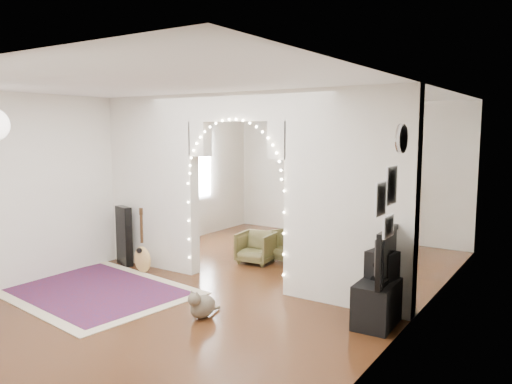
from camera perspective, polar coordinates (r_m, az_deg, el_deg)
The scene contains 23 objects.
floor at distance 7.31m, azimuth -1.99°, elevation -10.29°, with size 7.50×7.50×0.00m, color black.
ceiling at distance 6.98m, azimuth -2.09°, elevation 11.34°, with size 5.00×7.50×0.02m, color white.
wall_back at distance 10.29m, azimuth 10.17°, elevation 2.38°, with size 5.00×0.02×2.70m, color silver.
wall_left at distance 8.70m, azimuth -15.58°, elevation 1.36°, with size 0.02×7.50×2.70m, color silver.
wall_right at distance 5.94m, azimuth 18.02°, elevation -1.34°, with size 0.02×7.50×2.70m, color silver.
divider_wall at distance 7.01m, azimuth -2.04°, elevation 0.89°, with size 5.00×0.20×2.70m.
fairy_lights at distance 6.89m, azimuth -2.68°, elevation 1.82°, with size 1.64×0.04×1.60m, color #FFEABF, non-canonical shape.
window at distance 9.94m, azimuth -7.65°, elevation 3.13°, with size 0.04×1.20×1.40m, color white.
wall_clock at distance 5.31m, azimuth 16.38°, elevation 5.87°, with size 0.31×0.31×0.03m, color white.
picture_frames at distance 4.98m, azimuth 14.78°, elevation -1.08°, with size 0.02×0.50×0.70m, color white, non-canonical shape.
ceiling_fan at distance 8.68m, azimuth 5.69°, elevation 8.52°, with size 1.10×1.10×0.30m, color gold, non-canonical shape.
area_rug at distance 7.28m, azimuth -18.02°, elevation -10.65°, with size 2.59×1.94×0.02m, color maroon.
guitar_case at distance 8.37m, azimuth -14.83°, elevation -4.87°, with size 0.37×0.12×0.96m, color black.
acoustic_guitar at distance 7.88m, azimuth -12.88°, elevation -6.36°, with size 0.36×0.24×0.85m.
tabby_cat at distance 6.00m, azimuth -6.21°, elevation -12.77°, with size 0.25×0.56×0.37m.
floor_speaker at distance 6.00m, azimuth 14.12°, elevation -10.39°, with size 0.35×0.32×0.81m.
media_console at distance 6.05m, azimuth 14.16°, elevation -11.79°, with size 0.40×1.00×0.50m, color black.
tv at distance 5.89m, azimuth 14.33°, elevation -6.63°, with size 1.07×0.14×0.62m, color black.
bookcase at distance 10.03m, azimuth 10.99°, elevation -1.72°, with size 1.28×0.33×1.32m, color beige.
dining_table at distance 10.16m, azimuth 8.60°, elevation -1.44°, with size 1.24×0.87×0.76m.
flower_vase at distance 10.14m, azimuth 8.62°, elevation -0.50°, with size 0.18×0.18×0.19m, color white.
dining_chair_left at distance 8.27m, azimuth 0.01°, elevation -6.35°, with size 0.55×0.57×0.52m, color brown.
dining_chair_right at distance 8.37m, azimuth 3.87°, elevation -6.15°, with size 0.57×0.58×0.53m, color brown.
Camera 1 is at (4.04, -5.67, 2.20)m, focal length 35.00 mm.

